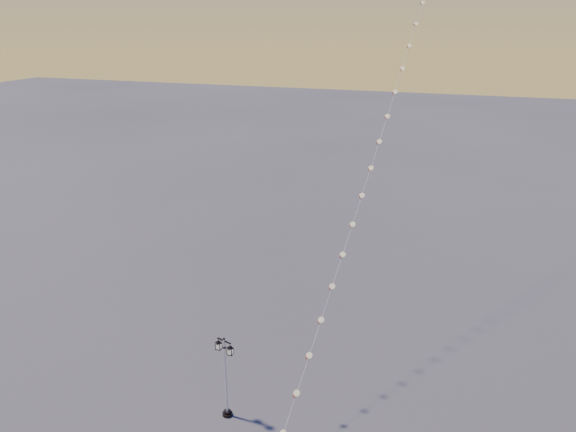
% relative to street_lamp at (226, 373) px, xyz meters
% --- Properties ---
extents(street_lamp, '(1.25, 0.70, 5.08)m').
position_rel_street_lamp_xyz_m(street_lamp, '(0.00, 0.00, 0.00)').
color(street_lamp, black).
rests_on(street_lamp, ground).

